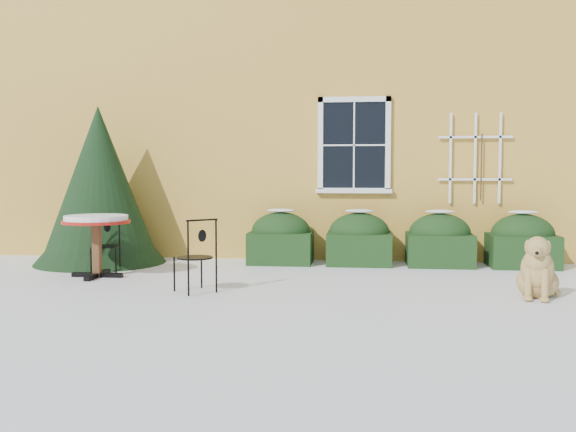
# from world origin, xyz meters

# --- Properties ---
(ground) EXTENTS (80.00, 80.00, 0.00)m
(ground) POSITION_xyz_m (0.00, 0.00, 0.00)
(ground) COLOR white
(ground) RESTS_ON ground
(house) EXTENTS (12.40, 8.40, 6.40)m
(house) POSITION_xyz_m (0.00, 7.00, 3.22)
(house) COLOR gold
(house) RESTS_ON ground
(hedge_row) EXTENTS (4.95, 0.80, 0.91)m
(hedge_row) POSITION_xyz_m (1.65, 2.55, 0.40)
(hedge_row) COLOR black
(hedge_row) RESTS_ON ground
(evergreen_shrub) EXTENTS (2.16, 2.16, 2.61)m
(evergreen_shrub) POSITION_xyz_m (-3.30, 2.21, 1.05)
(evergreen_shrub) COLOR black
(evergreen_shrub) RESTS_ON ground
(bistro_table) EXTENTS (0.97, 0.97, 0.90)m
(bistro_table) POSITION_xyz_m (-2.77, 0.82, 0.75)
(bistro_table) COLOR black
(bistro_table) RESTS_ON ground
(patio_chair_near) EXTENTS (0.59, 0.59, 0.94)m
(patio_chair_near) POSITION_xyz_m (-1.03, -0.16, 0.47)
(patio_chair_near) COLOR black
(patio_chair_near) RESTS_ON ground
(patio_chair_far) EXTENTS (0.46, 0.46, 0.87)m
(patio_chair_far) POSITION_xyz_m (-2.80, 1.24, 0.43)
(patio_chair_far) COLOR black
(patio_chair_far) RESTS_ON ground
(dog) EXTENTS (0.63, 0.84, 0.79)m
(dog) POSITION_xyz_m (3.15, -0.06, 0.32)
(dog) COLOR tan
(dog) RESTS_ON ground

